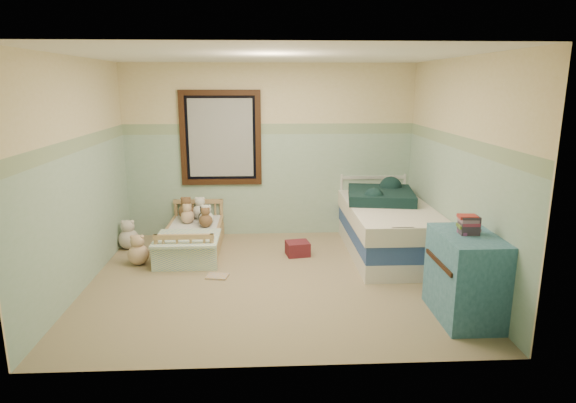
{
  "coord_description": "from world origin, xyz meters",
  "views": [
    {
      "loc": [
        -0.08,
        -5.3,
        2.21
      ],
      "look_at": [
        0.2,
        0.35,
        0.84
      ],
      "focal_mm": 30.42,
      "sensor_mm": 36.0,
      "label": 1
    }
  ],
  "objects_px": {
    "twin_bed_frame": "(387,246)",
    "dresser": "(465,276)",
    "red_pillow": "(298,248)",
    "floor_book": "(217,276)",
    "toddler_bed_frame": "(193,244)",
    "plush_floor_cream": "(129,239)",
    "plush_floor_tan": "(138,254)"
  },
  "relations": [
    {
      "from": "twin_bed_frame",
      "to": "plush_floor_cream",
      "type": "bearing_deg",
      "value": 173.96
    },
    {
      "from": "toddler_bed_frame",
      "to": "plush_floor_cream",
      "type": "bearing_deg",
      "value": 171.93
    },
    {
      "from": "twin_bed_frame",
      "to": "dresser",
      "type": "relative_size",
      "value": 2.42
    },
    {
      "from": "red_pillow",
      "to": "floor_book",
      "type": "relative_size",
      "value": 1.19
    },
    {
      "from": "dresser",
      "to": "red_pillow",
      "type": "relative_size",
      "value": 2.85
    },
    {
      "from": "toddler_bed_frame",
      "to": "plush_floor_cream",
      "type": "relative_size",
      "value": 5.29
    },
    {
      "from": "red_pillow",
      "to": "plush_floor_tan",
      "type": "bearing_deg",
      "value": -173.18
    },
    {
      "from": "toddler_bed_frame",
      "to": "floor_book",
      "type": "xyz_separation_m",
      "value": [
        0.41,
        -0.96,
        -0.08
      ]
    },
    {
      "from": "toddler_bed_frame",
      "to": "red_pillow",
      "type": "relative_size",
      "value": 4.96
    },
    {
      "from": "dresser",
      "to": "twin_bed_frame",
      "type": "bearing_deg",
      "value": 98.61
    },
    {
      "from": "red_pillow",
      "to": "floor_book",
      "type": "distance_m",
      "value": 1.23
    },
    {
      "from": "plush_floor_cream",
      "to": "dresser",
      "type": "bearing_deg",
      "value": -30.29
    },
    {
      "from": "plush_floor_tan",
      "to": "dresser",
      "type": "height_order",
      "value": "dresser"
    },
    {
      "from": "plush_floor_cream",
      "to": "plush_floor_tan",
      "type": "distance_m",
      "value": 0.68
    },
    {
      "from": "toddler_bed_frame",
      "to": "dresser",
      "type": "height_order",
      "value": "dresser"
    },
    {
      "from": "plush_floor_tan",
      "to": "toddler_bed_frame",
      "type": "bearing_deg",
      "value": 38.89
    },
    {
      "from": "dresser",
      "to": "red_pillow",
      "type": "height_order",
      "value": "dresser"
    },
    {
      "from": "plush_floor_tan",
      "to": "dresser",
      "type": "relative_size",
      "value": 0.31
    },
    {
      "from": "plush_floor_cream",
      "to": "twin_bed_frame",
      "type": "bearing_deg",
      "value": -6.04
    },
    {
      "from": "plush_floor_tan",
      "to": "dresser",
      "type": "distance_m",
      "value": 3.85
    },
    {
      "from": "red_pillow",
      "to": "floor_book",
      "type": "xyz_separation_m",
      "value": [
        -0.99,
        -0.71,
        -0.08
      ]
    },
    {
      "from": "dresser",
      "to": "floor_book",
      "type": "bearing_deg",
      "value": 155.69
    },
    {
      "from": "toddler_bed_frame",
      "to": "twin_bed_frame",
      "type": "height_order",
      "value": "twin_bed_frame"
    },
    {
      "from": "toddler_bed_frame",
      "to": "plush_floor_tan",
      "type": "relative_size",
      "value": 5.55
    },
    {
      "from": "floor_book",
      "to": "red_pillow",
      "type": "bearing_deg",
      "value": 46.64
    },
    {
      "from": "plush_floor_tan",
      "to": "floor_book",
      "type": "distance_m",
      "value": 1.13
    },
    {
      "from": "red_pillow",
      "to": "floor_book",
      "type": "bearing_deg",
      "value": -144.32
    },
    {
      "from": "toddler_bed_frame",
      "to": "dresser",
      "type": "relative_size",
      "value": 1.74
    },
    {
      "from": "twin_bed_frame",
      "to": "red_pillow",
      "type": "bearing_deg",
      "value": -179.73
    },
    {
      "from": "twin_bed_frame",
      "to": "red_pillow",
      "type": "height_order",
      "value": "twin_bed_frame"
    },
    {
      "from": "toddler_bed_frame",
      "to": "plush_floor_cream",
      "type": "height_order",
      "value": "plush_floor_cream"
    },
    {
      "from": "toddler_bed_frame",
      "to": "floor_book",
      "type": "bearing_deg",
      "value": -66.75
    }
  ]
}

